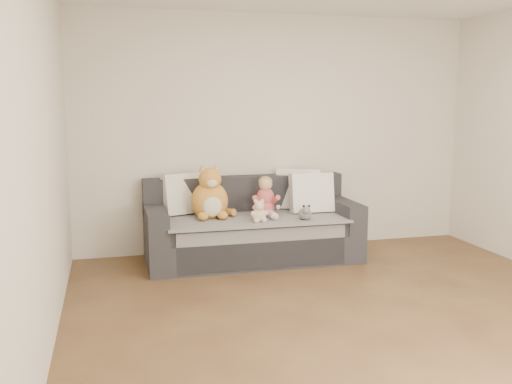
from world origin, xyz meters
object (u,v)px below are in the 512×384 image
sofa (251,230)px  sippy_cup (258,214)px  plush_cat (210,197)px  teddy_bear (259,213)px  toddler (266,199)px

sofa → sippy_cup: size_ratio=21.89×
sofa → plush_cat: bearing=-178.0°
teddy_bear → plush_cat: bearing=140.9°
plush_cat → teddy_bear: bearing=-38.3°
toddler → sippy_cup: toddler is taller
sofa → teddy_bear: (-0.01, -0.34, 0.26)m
toddler → sippy_cup: size_ratio=4.24×
plush_cat → sippy_cup: (0.45, -0.21, -0.16)m
sippy_cup → toddler: bearing=53.7°
plush_cat → teddy_bear: plush_cat is taller
plush_cat → sofa: bearing=0.7°
toddler → teddy_bear: size_ratio=1.84×
plush_cat → sippy_cup: size_ratio=5.79×
sofa → sippy_cup: sofa is taller
sippy_cup → sofa: bearing=92.9°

